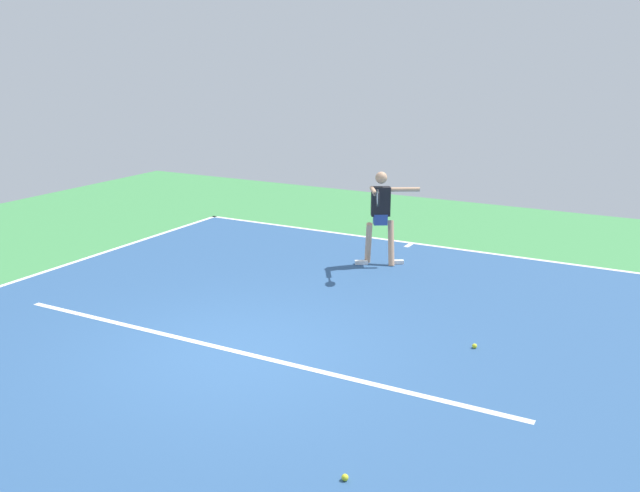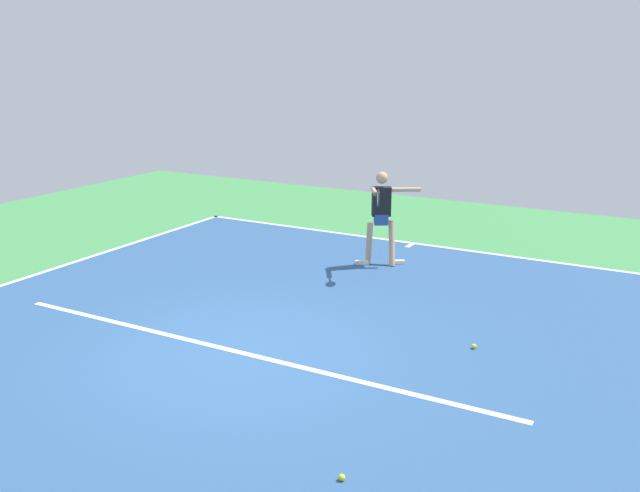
% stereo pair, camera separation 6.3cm
% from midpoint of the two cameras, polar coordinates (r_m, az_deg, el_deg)
% --- Properties ---
extents(ground_plane, '(21.71, 21.71, 0.00)m').
position_cam_midpoint_polar(ground_plane, '(9.38, -6.70, -8.59)').
color(ground_plane, '#428E4C').
extents(court_surface, '(10.22, 12.64, 0.00)m').
position_cam_midpoint_polar(court_surface, '(9.38, -6.71, -8.57)').
color(court_surface, '#2D5484').
rests_on(court_surface, ground_plane).
extents(court_line_baseline_near, '(10.22, 0.10, 0.01)m').
position_cam_midpoint_polar(court_line_baseline_near, '(14.63, 7.68, 0.23)').
color(court_line_baseline_near, white).
rests_on(court_line_baseline_near, ground_plane).
extents(court_line_service, '(7.66, 0.10, 0.01)m').
position_cam_midpoint_polar(court_line_service, '(9.41, -6.55, -8.48)').
color(court_line_service, white).
rests_on(court_line_service, ground_plane).
extents(court_line_centre_mark, '(0.10, 0.30, 0.01)m').
position_cam_midpoint_polar(court_line_centre_mark, '(14.45, 7.39, 0.05)').
color(court_line_centre_mark, white).
rests_on(court_line_centre_mark, ground_plane).
extents(tennis_player, '(1.04, 1.38, 1.75)m').
position_cam_midpoint_polar(tennis_player, '(12.84, 5.15, 2.74)').
color(tennis_player, tan).
rests_on(tennis_player, ground_plane).
extents(tennis_ball_far_corner, '(0.07, 0.07, 0.07)m').
position_cam_midpoint_polar(tennis_ball_far_corner, '(6.80, 2.05, -18.21)').
color(tennis_ball_far_corner, yellow).
rests_on(tennis_ball_far_corner, ground_plane).
extents(tennis_ball_centre_court, '(0.07, 0.07, 0.07)m').
position_cam_midpoint_polar(tennis_ball_centre_court, '(9.65, 12.53, -7.93)').
color(tennis_ball_centre_court, yellow).
rests_on(tennis_ball_centre_court, ground_plane).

